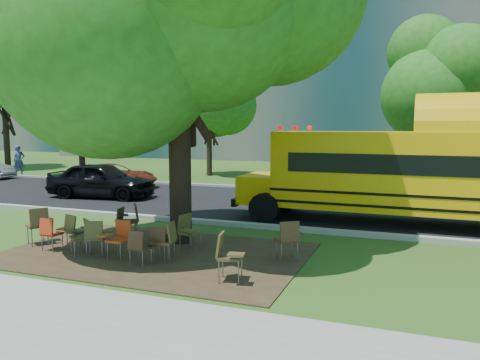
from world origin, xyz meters
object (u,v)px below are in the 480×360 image
at_px(chair_9, 131,218).
at_px(chair_10, 124,220).
at_px(main_tree, 178,4).
at_px(chair_13, 289,236).
at_px(bg_car_red, 112,176).
at_px(chair_3, 82,233).
at_px(chair_7, 227,252).
at_px(chair_6, 167,237).
at_px(pedestrian_a, 19,161).
at_px(chair_0, 51,231).
at_px(chair_5, 119,236).
at_px(chair_12, 188,229).
at_px(chair_4, 140,245).
at_px(chair_2, 96,234).
at_px(black_car, 101,180).
at_px(chair_8, 39,222).
at_px(school_bus, 450,173).
at_px(chair_11, 159,240).
at_px(chair_1, 76,228).

bearing_deg(chair_9, chair_10, 46.02).
xyz_separation_m(main_tree, chair_9, (-1.42, -0.12, -5.37)).
xyz_separation_m(chair_13, bg_car_red, (-11.06, 8.97, 0.01)).
bearing_deg(chair_3, chair_7, -151.58).
xyz_separation_m(chair_6, pedestrian_a, (-16.98, 12.50, 0.37)).
bearing_deg(chair_0, chair_5, 0.94).
distance_m(chair_10, chair_12, 2.29).
bearing_deg(chair_5, chair_6, -166.19).
relative_size(chair_0, pedestrian_a, 0.45).
height_order(chair_4, chair_6, chair_6).
bearing_deg(chair_2, chair_13, -8.04).
bearing_deg(black_car, chair_8, -160.46).
distance_m(chair_7, chair_8, 5.59).
xyz_separation_m(chair_2, pedestrian_a, (-15.30, 12.74, 0.39)).
height_order(school_bus, chair_4, school_bus).
bearing_deg(chair_2, chair_9, 74.51).
distance_m(chair_8, chair_13, 6.32).
bearing_deg(chair_13, black_car, 113.46).
distance_m(chair_2, chair_4, 1.39).
distance_m(chair_10, black_car, 7.51).
distance_m(school_bus, chair_10, 9.32).
xyz_separation_m(school_bus, chair_3, (-8.15, -6.06, -1.11)).
xyz_separation_m(chair_11, chair_12, (0.17, 1.05, 0.05)).
distance_m(chair_8, bg_car_red, 10.84).
height_order(main_tree, chair_9, main_tree).
bearing_deg(chair_12, pedestrian_a, -108.14).
xyz_separation_m(chair_6, chair_11, (-0.14, -0.08, -0.06)).
bearing_deg(chair_4, chair_2, 171.15).
bearing_deg(chair_13, chair_12, 145.84).
height_order(chair_0, chair_13, chair_13).
xyz_separation_m(main_tree, chair_0, (-2.50, -1.87, -5.44)).
xyz_separation_m(chair_0, chair_1, (0.49, 0.28, 0.04)).
bearing_deg(main_tree, chair_7, -47.07).
xyz_separation_m(school_bus, chair_1, (-8.55, -5.78, -1.08)).
distance_m(school_bus, chair_0, 10.95).
height_order(chair_12, bg_car_red, bg_car_red).
xyz_separation_m(chair_5, black_car, (-6.04, 7.40, 0.20)).
height_order(chair_5, chair_8, chair_8).
relative_size(chair_4, chair_12, 0.91).
bearing_deg(chair_11, black_car, 116.19).
relative_size(chair_0, chair_6, 0.91).
distance_m(main_tree, chair_10, 5.69).
distance_m(chair_7, chair_12, 2.45).
bearing_deg(bg_car_red, chair_3, -157.09).
relative_size(chair_5, chair_8, 0.92).
height_order(main_tree, chair_0, main_tree).
height_order(chair_4, chair_8, chair_8).
bearing_deg(chair_3, chair_9, -59.12).
height_order(chair_3, chair_13, chair_13).
bearing_deg(black_car, chair_9, -143.67).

